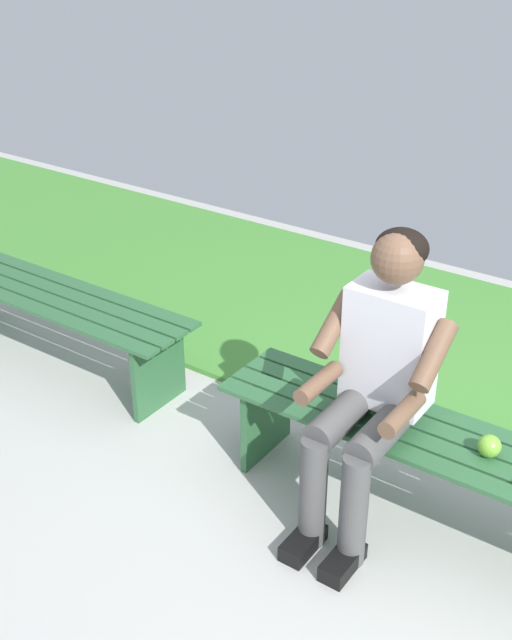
{
  "coord_description": "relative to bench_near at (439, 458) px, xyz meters",
  "views": [
    {
      "loc": [
        -0.85,
        2.47,
        2.31
      ],
      "look_at": [
        0.79,
        0.15,
        0.78
      ],
      "focal_mm": 44.4,
      "sensor_mm": 36.0,
      "label": 1
    }
  ],
  "objects": [
    {
      "name": "bench_near",
      "position": [
        0.0,
        0.0,
        0.0
      ],
      "size": [
        1.9,
        0.42,
        0.43
      ],
      "rotation": [
        0.0,
        0.0,
        0.01
      ],
      "color": "#2D6038",
      "rests_on": "ground"
    },
    {
      "name": "apple",
      "position": [
        -0.19,
        -0.0,
        0.14
      ],
      "size": [
        0.09,
        0.09,
        0.09
      ],
      "primitive_type": "sphere",
      "color": "#72B738",
      "rests_on": "bench_near"
    },
    {
      "name": "person_seated",
      "position": [
        0.26,
        0.1,
        0.34
      ],
      "size": [
        0.5,
        0.69,
        1.24
      ],
      "color": "silver",
      "rests_on": "ground"
    },
    {
      "name": "bench_far",
      "position": [
        2.24,
        0.0,
        -0.0
      ],
      "size": [
        1.75,
        0.42,
        0.43
      ],
      "rotation": [
        0.0,
        0.0,
        0.01
      ],
      "color": "#2D6038",
      "rests_on": "ground"
    },
    {
      "name": "ground_plane",
      "position": [
        1.12,
        1.0,
        -0.36
      ],
      "size": [
        10.0,
        7.0,
        0.04
      ],
      "primitive_type": "cube",
      "color": "#B2B2AD"
    },
    {
      "name": "grass_strip",
      "position": [
        1.12,
        -1.34,
        -0.32
      ],
      "size": [
        9.0,
        1.97,
        0.03
      ],
      "primitive_type": "cube",
      "color": "#478C38",
      "rests_on": "ground"
    }
  ]
}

